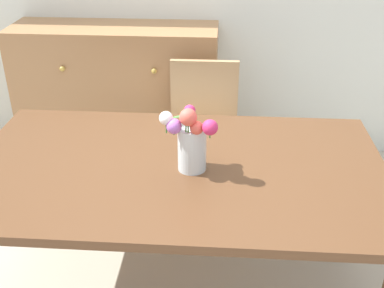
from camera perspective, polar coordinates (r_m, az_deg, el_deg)
The scene contains 4 objects.
dining_table at distance 2.11m, azimuth -1.84°, elevation -4.33°, with size 1.83×1.05×0.75m.
chair_far at distance 2.93m, azimuth 1.35°, elevation 2.34°, with size 0.42×0.42×0.90m.
dresser at distance 3.44m, azimuth -8.87°, elevation 5.77°, with size 1.40×0.47×1.00m.
flower_vase at distance 1.95m, azimuth -0.16°, elevation 0.55°, with size 0.24×0.18×0.30m.
Camera 1 is at (0.19, -1.76, 1.81)m, focal length 44.12 mm.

